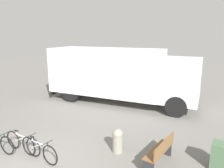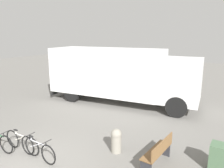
{
  "view_description": "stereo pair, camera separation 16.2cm",
  "coord_description": "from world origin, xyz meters",
  "px_view_note": "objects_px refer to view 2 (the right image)",
  "views": [
    {
      "loc": [
        5.24,
        -3.76,
        4.01
      ],
      "look_at": [
        -0.03,
        4.73,
        1.72
      ],
      "focal_mm": 35.0,
      "sensor_mm": 36.0,
      "label": 1
    },
    {
      "loc": [
        5.37,
        -3.67,
        4.01
      ],
      "look_at": [
        -0.03,
        4.73,
        1.72
      ],
      "focal_mm": 35.0,
      "sensor_mm": 36.0,
      "label": 2
    }
  ],
  "objects_px": {
    "delivery_truck": "(120,73)",
    "bicycle_far": "(37,149)",
    "utility_box": "(218,157)",
    "bollard_near_bench": "(116,140)",
    "park_bench": "(159,151)",
    "bicycle_middle": "(22,142)"
  },
  "relations": [
    {
      "from": "bicycle_middle",
      "to": "bollard_near_bench",
      "type": "relative_size",
      "value": 2.02
    },
    {
      "from": "delivery_truck",
      "to": "bicycle_far",
      "type": "distance_m",
      "value": 6.98
    },
    {
      "from": "bicycle_far",
      "to": "utility_box",
      "type": "xyz_separation_m",
      "value": [
        5.04,
        2.56,
        0.06
      ]
    },
    {
      "from": "bicycle_far",
      "to": "utility_box",
      "type": "relative_size",
      "value": 2.07
    },
    {
      "from": "park_bench",
      "to": "bicycle_middle",
      "type": "xyz_separation_m",
      "value": [
        -4.31,
        -1.75,
        -0.13
      ]
    },
    {
      "from": "park_bench",
      "to": "bicycle_far",
      "type": "xyz_separation_m",
      "value": [
        -3.45,
        -1.77,
        -0.13
      ]
    },
    {
      "from": "bicycle_far",
      "to": "utility_box",
      "type": "height_order",
      "value": "utility_box"
    },
    {
      "from": "delivery_truck",
      "to": "bicycle_middle",
      "type": "xyz_separation_m",
      "value": [
        0.05,
        -6.74,
        -1.43
      ]
    },
    {
      "from": "park_bench",
      "to": "bicycle_far",
      "type": "height_order",
      "value": "park_bench"
    },
    {
      "from": "delivery_truck",
      "to": "bollard_near_bench",
      "type": "distance_m",
      "value": 5.89
    },
    {
      "from": "bicycle_middle",
      "to": "bollard_near_bench",
      "type": "distance_m",
      "value": 3.28
    },
    {
      "from": "bicycle_middle",
      "to": "utility_box",
      "type": "bearing_deg",
      "value": 21.93
    },
    {
      "from": "delivery_truck",
      "to": "bicycle_middle",
      "type": "relative_size",
      "value": 5.22
    },
    {
      "from": "bollard_near_bench",
      "to": "bicycle_far",
      "type": "bearing_deg",
      "value": -137.16
    },
    {
      "from": "delivery_truck",
      "to": "bollard_near_bench",
      "type": "height_order",
      "value": "delivery_truck"
    },
    {
      "from": "bicycle_far",
      "to": "delivery_truck",
      "type": "bearing_deg",
      "value": 99.17
    },
    {
      "from": "park_bench",
      "to": "bicycle_far",
      "type": "bearing_deg",
      "value": 120.32
    },
    {
      "from": "bicycle_middle",
      "to": "bicycle_far",
      "type": "bearing_deg",
      "value": -3.27
    },
    {
      "from": "bollard_near_bench",
      "to": "bicycle_middle",
      "type": "bearing_deg",
      "value": -147.77
    },
    {
      "from": "bicycle_middle",
      "to": "utility_box",
      "type": "height_order",
      "value": "utility_box"
    },
    {
      "from": "bollard_near_bench",
      "to": "park_bench",
      "type": "bearing_deg",
      "value": -0.14
    },
    {
      "from": "park_bench",
      "to": "utility_box",
      "type": "relative_size",
      "value": 1.82
    }
  ]
}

